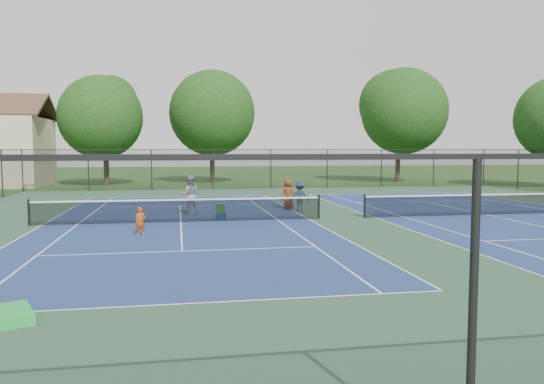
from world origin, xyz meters
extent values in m
plane|color=#234716|center=(0.00, 0.00, 0.00)|extent=(140.00, 140.00, 0.00)
cube|color=#2C4E35|center=(0.00, 0.00, 0.00)|extent=(36.00, 36.00, 0.01)
cube|color=navy|center=(-7.00, 0.00, 0.01)|extent=(10.97, 23.77, 0.00)
cube|color=white|center=(-7.00, 11.88, 0.01)|extent=(10.97, 0.06, 0.00)
cube|color=white|center=(-7.00, -11.88, 0.01)|extent=(10.97, 0.06, 0.00)
cube|color=white|center=(-12.48, 0.00, 0.01)|extent=(0.06, 23.77, 0.00)
cube|color=white|center=(-1.51, 0.00, 0.01)|extent=(0.06, 23.77, 0.00)
cube|color=white|center=(-11.12, 0.00, 0.01)|extent=(0.06, 23.77, 0.00)
cube|color=white|center=(-2.88, 0.00, 0.01)|extent=(0.06, 23.77, 0.00)
cube|color=white|center=(-7.00, 6.40, 0.01)|extent=(8.23, 0.06, 0.00)
cube|color=white|center=(-7.00, -6.40, 0.01)|extent=(8.23, 0.06, 0.00)
cube|color=white|center=(-7.00, 0.00, 0.01)|extent=(0.06, 12.80, 0.00)
cylinder|color=black|center=(-12.95, 0.00, 0.54)|extent=(0.10, 0.10, 1.07)
cylinder|color=black|center=(-1.05, 0.00, 0.54)|extent=(0.10, 0.10, 1.07)
cube|color=black|center=(-7.00, 0.00, 0.47)|extent=(11.90, 0.01, 0.90)
cube|color=white|center=(-7.00, 0.00, 0.95)|extent=(11.90, 0.04, 0.07)
cube|color=navy|center=(7.00, 0.00, 0.01)|extent=(10.97, 23.77, 0.00)
cube|color=white|center=(7.00, 11.88, 0.01)|extent=(10.97, 0.06, 0.00)
cube|color=white|center=(1.51, 0.00, 0.01)|extent=(0.06, 23.77, 0.00)
cube|color=white|center=(2.88, 0.00, 0.01)|extent=(0.06, 23.77, 0.00)
cube|color=white|center=(7.00, 6.40, 0.01)|extent=(8.23, 0.06, 0.00)
cube|color=white|center=(7.00, 0.00, 0.01)|extent=(0.06, 12.80, 0.00)
cylinder|color=black|center=(1.05, 0.00, 0.54)|extent=(0.10, 0.10, 1.07)
cube|color=black|center=(7.00, 0.00, 0.47)|extent=(11.90, 0.01, 0.90)
cube|color=white|center=(7.00, 0.00, 0.95)|extent=(11.90, 0.04, 0.07)
cylinder|color=black|center=(-18.00, 18.00, 1.50)|extent=(0.08, 0.08, 3.00)
cylinder|color=black|center=(-13.50, 18.00, 1.50)|extent=(0.08, 0.08, 3.00)
cylinder|color=black|center=(-9.00, 18.00, 1.50)|extent=(0.08, 0.08, 3.00)
cylinder|color=black|center=(-4.50, 18.00, 1.50)|extent=(0.08, 0.08, 3.00)
cylinder|color=black|center=(-4.50, -18.00, 1.50)|extent=(0.08, 0.08, 3.00)
cylinder|color=black|center=(0.00, 18.00, 1.50)|extent=(0.08, 0.08, 3.00)
cylinder|color=black|center=(4.50, 18.00, 1.50)|extent=(0.08, 0.08, 3.00)
cylinder|color=black|center=(9.00, 18.00, 1.50)|extent=(0.08, 0.08, 3.00)
cylinder|color=black|center=(13.50, 18.00, 1.50)|extent=(0.08, 0.08, 3.00)
cylinder|color=black|center=(18.00, 18.00, 1.50)|extent=(0.08, 0.08, 3.00)
cylinder|color=black|center=(18.00, 13.50, 1.50)|extent=(0.08, 0.08, 3.00)
cylinder|color=black|center=(-18.00, 13.50, 1.50)|extent=(0.08, 0.08, 3.00)
cube|color=black|center=(0.00, 18.00, 1.50)|extent=(36.00, 0.01, 3.00)
cube|color=black|center=(0.00, 18.00, 3.00)|extent=(36.00, 0.05, 0.05)
cylinder|color=#2D2116|center=(-13.00, 24.00, 1.89)|extent=(0.44, 0.44, 3.78)
sphere|color=#0E3310|center=(-13.00, 24.00, 5.65)|extent=(6.80, 6.80, 6.80)
sphere|color=#0E3310|center=(-13.00, 24.00, 6.31)|extent=(5.58, 5.58, 5.58)
sphere|color=#0E3310|center=(-13.00, 24.00, 6.98)|extent=(4.35, 4.35, 4.35)
cylinder|color=#2D2116|center=(-4.00, 26.00, 2.07)|extent=(0.44, 0.44, 4.14)
sphere|color=#0E3310|center=(-4.00, 26.00, 6.23)|extent=(7.60, 7.60, 7.60)
sphere|color=#0E3310|center=(-4.00, 26.00, 6.85)|extent=(6.23, 6.23, 6.23)
sphere|color=#0E3310|center=(-4.00, 26.00, 7.48)|extent=(4.86, 4.86, 4.86)
cylinder|color=#2D2116|center=(13.00, 24.00, 2.16)|extent=(0.44, 0.44, 4.32)
sphere|color=#0E3310|center=(13.00, 24.00, 6.46)|extent=(7.80, 7.80, 7.80)
sphere|color=#0E3310|center=(13.00, 24.00, 7.08)|extent=(6.40, 6.40, 6.40)
sphere|color=#0E3310|center=(13.00, 24.00, 7.69)|extent=(4.99, 4.99, 4.99)
imported|color=#D74E0E|center=(-8.42, -3.18, 0.51)|extent=(0.41, 0.31, 1.01)
imported|color=gray|center=(-6.55, 2.45, 0.92)|extent=(0.90, 0.70, 1.84)
imported|color=#1B253D|center=(-1.27, 2.70, 0.74)|extent=(1.09, 0.87, 1.48)
imported|color=maroon|center=(-1.57, 4.04, 0.77)|extent=(0.88, 0.73, 1.55)
cube|color=#16439A|center=(-5.29, 0.42, 0.15)|extent=(0.47, 0.40, 0.30)
cube|color=green|center=(-5.29, 0.42, 0.50)|extent=(0.39, 0.34, 0.40)
camera|label=1|loc=(-7.10, -22.27, 3.07)|focal=35.00mm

